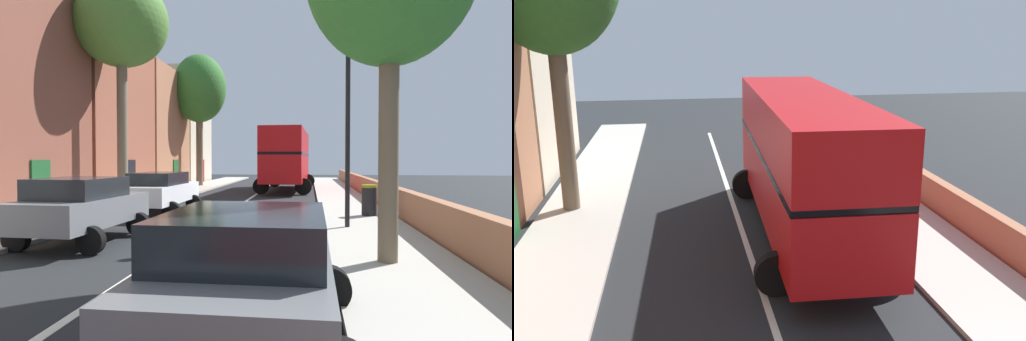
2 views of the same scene
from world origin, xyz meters
TOP-DOWN VIEW (x-y plane):
  - double_decker_bus at (1.70, 11.07)m, footprint 3.83×10.72m

SIDE VIEW (x-z plane):
  - double_decker_bus at x=1.70m, z-range 0.32..4.38m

